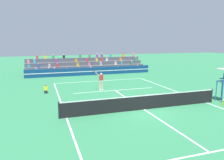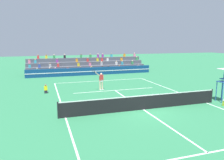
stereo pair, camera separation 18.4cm
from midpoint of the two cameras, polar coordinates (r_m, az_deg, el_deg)
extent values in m
plane|color=#2D7A4C|center=(15.94, 8.55, -7.65)|extent=(120.00, 120.00, 0.00)
cube|color=white|center=(26.80, -2.77, -0.20)|extent=(11.00, 0.10, 0.01)
cube|color=white|center=(14.47, -11.67, -9.63)|extent=(0.10, 23.80, 0.01)
cube|color=white|center=(18.96, 23.70, -5.50)|extent=(0.10, 23.80, 0.01)
cube|color=white|center=(11.01, 24.20, -16.96)|extent=(8.25, 0.10, 0.01)
cube|color=white|center=(21.67, 1.01, -2.72)|extent=(8.25, 0.10, 0.01)
cube|color=white|center=(15.94, 8.55, -7.64)|extent=(0.10, 12.85, 0.01)
cylinder|color=black|center=(14.26, -13.56, -7.69)|extent=(0.10, 0.10, 1.10)
cylinder|color=black|center=(19.13, 24.83, -3.77)|extent=(0.10, 0.10, 1.10)
cube|color=black|center=(15.80, 8.60, -5.93)|extent=(11.90, 0.02, 1.00)
cube|color=white|center=(15.66, 8.66, -4.07)|extent=(11.90, 0.04, 0.06)
cube|color=navy|center=(31.35, -5.08, 2.31)|extent=(18.00, 0.24, 1.10)
cube|color=white|center=(31.23, -5.03, 2.28)|extent=(18.00, 0.02, 0.10)
cube|color=#4C515B|center=(32.62, -5.57, 2.13)|extent=(18.08, 0.95, 0.55)
cube|color=black|center=(33.10, -0.74, 3.16)|extent=(0.32, 0.22, 0.44)
sphere|color=brown|center=(33.06, -0.74, 3.71)|extent=(0.18, 0.18, 0.18)
cube|color=pink|center=(31.86, -11.28, 2.68)|extent=(0.32, 0.22, 0.44)
sphere|color=brown|center=(31.82, -11.30, 3.25)|extent=(0.18, 0.18, 0.18)
cube|color=#2D4CA5|center=(32.12, -8.07, 2.83)|extent=(0.32, 0.22, 0.44)
sphere|color=#9E7051|center=(32.08, -8.09, 3.40)|extent=(0.18, 0.18, 0.18)
cube|color=black|center=(31.68, -15.81, 2.45)|extent=(0.32, 0.22, 0.44)
sphere|color=beige|center=(31.64, -15.84, 3.02)|extent=(0.18, 0.18, 0.18)
cube|color=silver|center=(34.86, 7.03, 3.44)|extent=(0.32, 0.22, 0.44)
sphere|color=brown|center=(34.82, 7.04, 3.96)|extent=(0.18, 0.18, 0.18)
cube|color=yellow|center=(32.43, -5.22, 2.97)|extent=(0.32, 0.22, 0.44)
sphere|color=tan|center=(32.39, -5.23, 3.53)|extent=(0.18, 0.18, 0.18)
cube|color=black|center=(32.84, -2.30, 3.09)|extent=(0.32, 0.22, 0.44)
sphere|color=brown|center=(32.80, -2.30, 3.65)|extent=(0.18, 0.18, 0.18)
cube|color=orange|center=(33.64, 2.03, 3.26)|extent=(0.32, 0.22, 0.44)
sphere|color=brown|center=(33.60, 2.04, 3.81)|extent=(0.18, 0.18, 0.18)
cube|color=#338C4C|center=(31.67, -18.79, 2.28)|extent=(0.32, 0.22, 0.44)
sphere|color=beige|center=(31.63, -18.82, 2.86)|extent=(0.18, 0.18, 0.18)
cube|color=purple|center=(31.72, -14.41, 2.52)|extent=(0.32, 0.22, 0.44)
sphere|color=beige|center=(31.68, -14.44, 3.09)|extent=(0.18, 0.18, 0.18)
cube|color=#4C515B|center=(33.51, -5.93, 2.81)|extent=(18.08, 0.95, 1.10)
cube|color=red|center=(32.62, -13.75, 3.73)|extent=(0.32, 0.22, 0.44)
sphere|color=tan|center=(32.59, -13.78, 4.29)|extent=(0.18, 0.18, 0.18)
cube|color=silver|center=(34.42, 1.28, 4.35)|extent=(0.32, 0.22, 0.44)
sphere|color=tan|center=(34.39, 1.28, 4.88)|extent=(0.18, 0.18, 0.18)
cube|color=#B2B2B7|center=(32.56, -15.70, 3.63)|extent=(0.32, 0.22, 0.44)
sphere|color=brown|center=(32.53, -15.73, 4.19)|extent=(0.18, 0.18, 0.18)
cube|color=pink|center=(33.29, -5.61, 4.10)|extent=(0.32, 0.22, 0.44)
sphere|color=brown|center=(33.25, -5.62, 4.65)|extent=(0.18, 0.18, 0.18)
cube|color=#B2B2B7|center=(33.71, -2.61, 4.22)|extent=(0.32, 0.22, 0.44)
sphere|color=beige|center=(33.68, -2.61, 4.76)|extent=(0.18, 0.18, 0.18)
cube|color=teal|center=(32.58, -20.56, 3.36)|extent=(0.32, 0.22, 0.44)
sphere|color=brown|center=(32.55, -20.59, 3.92)|extent=(0.18, 0.18, 0.18)
cube|color=#338C4C|center=(35.40, 5.47, 4.47)|extent=(0.32, 0.22, 0.44)
sphere|color=beige|center=(35.37, 5.48, 4.99)|extent=(0.18, 0.18, 0.18)
cube|color=yellow|center=(32.96, -8.60, 3.97)|extent=(0.32, 0.22, 0.44)
sphere|color=brown|center=(32.93, -8.61, 4.53)|extent=(0.18, 0.18, 0.18)
cube|color=#2D4CA5|center=(32.54, -18.29, 3.49)|extent=(0.32, 0.22, 0.44)
sphere|color=#9E7051|center=(32.51, -18.32, 4.05)|extent=(0.18, 0.18, 0.18)
cube|color=teal|center=(34.76, 2.85, 4.40)|extent=(0.32, 0.22, 0.44)
sphere|color=beige|center=(34.73, 2.86, 4.92)|extent=(0.18, 0.18, 0.18)
cube|color=#4C515B|center=(34.40, -6.26, 3.46)|extent=(18.08, 0.95, 1.65)
cube|color=teal|center=(33.44, -19.25, 4.55)|extent=(0.32, 0.22, 0.44)
sphere|color=tan|center=(33.42, -19.28, 5.10)|extent=(0.18, 0.18, 0.18)
cube|color=pink|center=(33.47, -20.65, 4.47)|extent=(0.32, 0.22, 0.44)
sphere|color=#9E7051|center=(33.45, -20.69, 5.02)|extent=(0.18, 0.18, 0.18)
cube|color=purple|center=(33.51, -14.00, 4.83)|extent=(0.32, 0.22, 0.44)
sphere|color=#9E7051|center=(33.48, -14.02, 5.38)|extent=(0.18, 0.18, 0.18)
cube|color=orange|center=(35.66, 2.61, 5.44)|extent=(0.32, 0.22, 0.44)
sphere|color=brown|center=(35.64, 2.62, 5.95)|extent=(0.18, 0.18, 0.18)
cube|color=#338C4C|center=(36.70, 6.62, 5.52)|extent=(0.32, 0.22, 0.44)
sphere|color=tan|center=(36.67, 6.63, 6.01)|extent=(0.18, 0.18, 0.18)
cube|color=red|center=(34.12, -6.23, 5.17)|extent=(0.32, 0.22, 0.44)
sphere|color=brown|center=(34.10, -6.24, 5.70)|extent=(0.18, 0.18, 0.18)
cube|color=silver|center=(34.91, -1.03, 5.34)|extent=(0.32, 0.22, 0.44)
sphere|color=brown|center=(34.89, -1.03, 5.87)|extent=(0.18, 0.18, 0.18)
cube|color=orange|center=(33.83, -9.03, 5.06)|extent=(0.32, 0.22, 0.44)
sphere|color=brown|center=(33.80, -9.05, 5.60)|extent=(0.18, 0.18, 0.18)
cube|color=red|center=(34.66, -2.49, 5.30)|extent=(0.32, 0.22, 0.44)
sphere|color=brown|center=(34.63, -2.49, 5.83)|extent=(0.18, 0.18, 0.18)
cube|color=yellow|center=(34.47, -3.67, 5.26)|extent=(0.32, 0.22, 0.44)
sphere|color=#9E7051|center=(34.45, -3.67, 5.79)|extent=(0.18, 0.18, 0.18)
cube|color=#4C515B|center=(35.29, -6.59, 4.07)|extent=(18.08, 0.95, 2.20)
cube|color=red|center=(34.34, -18.59, 5.65)|extent=(0.32, 0.22, 0.44)
sphere|color=#9E7051|center=(34.32, -18.62, 6.18)|extent=(0.18, 0.18, 0.18)
cube|color=purple|center=(35.63, -2.32, 6.32)|extent=(0.32, 0.22, 0.44)
sphere|color=tan|center=(35.61, -2.32, 6.84)|extent=(0.18, 0.18, 0.18)
cube|color=orange|center=(36.82, 3.40, 6.44)|extent=(0.32, 0.22, 0.44)
sphere|color=brown|center=(36.80, 3.41, 6.94)|extent=(0.18, 0.18, 0.18)
cube|color=teal|center=(36.06, 0.02, 6.38)|extent=(0.32, 0.22, 0.44)
sphere|color=#9E7051|center=(36.04, 0.02, 6.89)|extent=(0.18, 0.18, 0.18)
cube|color=#338C4C|center=(34.86, -7.92, 6.15)|extent=(0.32, 0.22, 0.44)
sphere|color=brown|center=(34.83, -7.93, 6.67)|extent=(0.18, 0.18, 0.18)
cube|color=black|center=(34.51, -12.11, 5.97)|extent=(0.32, 0.22, 0.44)
sphere|color=beige|center=(34.49, -12.13, 6.50)|extent=(0.18, 0.18, 0.18)
cube|color=#338C4C|center=(35.14, -5.51, 6.23)|extent=(0.32, 0.22, 0.44)
sphere|color=tan|center=(35.12, -5.52, 6.75)|extent=(0.18, 0.18, 0.18)
cube|color=pink|center=(37.52, 6.04, 6.47)|extent=(0.32, 0.22, 0.44)
sphere|color=beige|center=(37.50, 6.05, 6.96)|extent=(0.18, 0.18, 0.18)
cube|color=purple|center=(35.43, -3.53, 6.29)|extent=(0.32, 0.22, 0.44)
sphere|color=beige|center=(35.41, -3.53, 6.81)|extent=(0.18, 0.18, 0.18)
cube|color=yellow|center=(34.34, -16.64, 5.75)|extent=(0.32, 0.22, 0.44)
sphere|color=brown|center=(34.32, -16.67, 6.29)|extent=(0.18, 0.18, 0.18)
cube|color=#338C4C|center=(34.39, -14.73, 5.85)|extent=(0.32, 0.22, 0.44)
sphere|color=beige|center=(34.37, -14.75, 6.38)|extent=(0.18, 0.18, 0.18)
cylinder|color=#285699|center=(19.35, 27.13, -3.04)|extent=(0.07, 0.07, 1.60)
cylinder|color=#285699|center=(19.79, 25.83, -2.65)|extent=(0.07, 0.07, 1.60)
cylinder|color=#285699|center=(20.18, 26.99, -2.52)|extent=(0.07, 0.07, 1.60)
cube|color=#285699|center=(19.61, 27.25, -0.41)|extent=(0.68, 0.76, 0.06)
cube|color=#285699|center=(19.61, 27.43, 0.27)|extent=(0.44, 0.48, 0.06)
cube|color=white|center=(19.47, 27.50, 2.55)|extent=(0.76, 0.84, 0.04)
cube|color=black|center=(21.48, -16.63, -3.12)|extent=(0.28, 0.36, 0.12)
cube|color=black|center=(21.45, -16.65, -2.81)|extent=(0.28, 0.24, 0.18)
cube|color=yellow|center=(21.39, -16.69, -2.05)|extent=(0.30, 0.18, 0.40)
sphere|color=brown|center=(21.33, -16.73, -1.29)|extent=(0.17, 0.17, 0.17)
cylinder|color=beige|center=(21.87, -2.32, -1.41)|extent=(0.14, 0.14, 0.90)
cylinder|color=beige|center=(21.80, -2.90, -1.45)|extent=(0.14, 0.14, 0.90)
cube|color=white|center=(21.73, -2.57, -0.17)|extent=(0.37, 0.30, 0.20)
cube|color=red|center=(21.68, -2.57, 0.61)|extent=(0.41, 0.32, 0.56)
sphere|color=beige|center=(21.62, -2.58, 1.55)|extent=(0.22, 0.22, 0.22)
cube|color=white|center=(21.92, -2.25, -2.46)|extent=(0.21, 0.29, 0.09)
cube|color=white|center=(21.86, -2.83, -2.50)|extent=(0.21, 0.29, 0.09)
cylinder|color=beige|center=(21.83, -2.07, 0.52)|extent=(0.09, 0.09, 0.56)
cylinder|color=beige|center=(21.35, -3.57, 1.54)|extent=(0.53, 0.28, 0.43)
cylinder|color=black|center=(21.13, -4.28, 2.11)|extent=(0.19, 0.10, 0.16)
torus|color=black|center=(21.03, -4.61, 2.36)|extent=(0.41, 0.18, 0.43)
sphere|color=#C6DB33|center=(20.16, 15.53, -4.00)|extent=(0.07, 0.07, 0.07)
camera|label=1|loc=(0.09, -89.75, 0.05)|focal=35.00mm
camera|label=2|loc=(0.09, 90.25, -0.05)|focal=35.00mm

